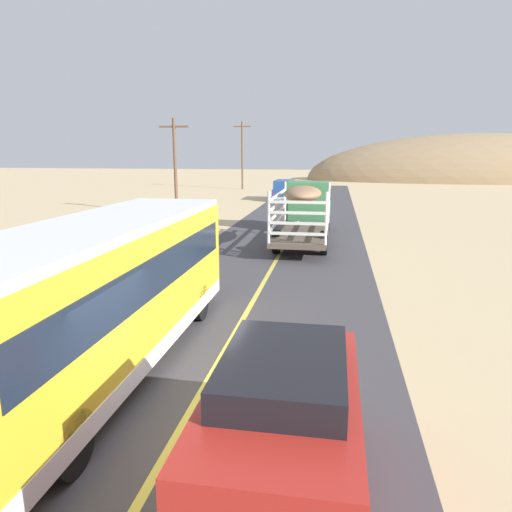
{
  "coord_description": "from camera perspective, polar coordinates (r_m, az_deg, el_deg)",
  "views": [
    {
      "loc": [
        2.45,
        -6.62,
        4.61
      ],
      "look_at": [
        0.0,
        7.65,
        1.36
      ],
      "focal_mm": 32.5,
      "sensor_mm": 36.0,
      "label": 1
    }
  ],
  "objects": [
    {
      "name": "car_far",
      "position": [
        45.92,
        3.51,
        8.24
      ],
      "size": [
        1.9,
        4.62,
        1.93
      ],
      "color": "#264C8C",
      "rests_on": "road_surface"
    },
    {
      "name": "bus",
      "position": [
        10.25,
        -18.43,
        -4.24
      ],
      "size": [
        2.54,
        10.0,
        3.21
      ],
      "color": "gold",
      "rests_on": "road_surface"
    },
    {
      "name": "suv_near",
      "position": [
        6.12,
        3.4,
        -21.8
      ],
      "size": [
        1.9,
        4.62,
        2.29
      ],
      "color": "#B2261E",
      "rests_on": "road_surface"
    },
    {
      "name": "ground_plane",
      "position": [
        8.44,
        -9.46,
        -20.68
      ],
      "size": [
        240.0,
        240.0,
        0.0
      ],
      "primitive_type": "plane",
      "color": "#CCB284"
    },
    {
      "name": "road_surface",
      "position": [
        8.43,
        -9.46,
        -20.63
      ],
      "size": [
        8.0,
        120.0,
        0.02
      ],
      "primitive_type": "cube",
      "color": "#423F44",
      "rests_on": "ground"
    },
    {
      "name": "power_pole_mid",
      "position": [
        35.24,
        -9.92,
        11.14
      ],
      "size": [
        2.2,
        0.24,
        7.02
      ],
      "color": "brown",
      "rests_on": "ground"
    },
    {
      "name": "road_centre_line",
      "position": [
        8.42,
        -9.46,
        -20.56
      ],
      "size": [
        0.16,
        117.6,
        0.0
      ],
      "primitive_type": "cube",
      "color": "#D8CC4C",
      "rests_on": "road_surface"
    },
    {
      "name": "livestock_truck",
      "position": [
        25.68,
        6.27,
        6.28
      ],
      "size": [
        2.53,
        9.7,
        3.02
      ],
      "color": "#3F7F4C",
      "rests_on": "road_surface"
    },
    {
      "name": "power_pole_far",
      "position": [
        59.39,
        -1.7,
        12.51
      ],
      "size": [
        2.2,
        0.24,
        8.32
      ],
      "color": "brown",
      "rests_on": "ground"
    },
    {
      "name": "distant_hill",
      "position": [
        84.98,
        25.67,
        8.32
      ],
      "size": [
        55.97,
        19.85,
        15.25
      ],
      "primitive_type": "ellipsoid",
      "color": "#997C5A",
      "rests_on": "ground"
    }
  ]
}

